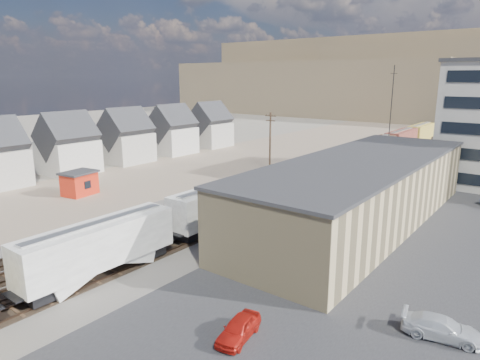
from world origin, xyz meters
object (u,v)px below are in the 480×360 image
Objects in this scene: freight_train at (320,168)px; parked_car_white at (314,277)px; utility_pole_north at (270,140)px; parked_car_silver at (442,328)px; parked_car_red at (239,329)px; maintenance_shed at (79,183)px.

parked_car_white is (14.49, -28.77, -2.04)m from freight_train.
parked_car_silver is (36.39, -35.14, -4.61)m from utility_pole_north.
utility_pole_north is 2.19× the size of parked_car_white.
maintenance_shed is at bearing 150.96° from parked_car_red.
utility_pole_north is 43.45m from parked_car_white.
maintenance_shed is at bearing 178.87° from parked_car_white.
parked_car_red is 0.87× the size of parked_car_white.
freight_train is 40.39m from parked_car_red.
parked_car_white is 9.68m from parked_car_silver.
freight_train is 38.54m from parked_car_silver.
parked_car_red is 12.68m from parked_car_silver.
freight_train is at bearing 27.81° from parked_car_silver.
utility_pole_north is at bearing 133.13° from parked_car_white.
parked_car_red is at bearing 116.90° from parked_car_silver.
freight_train is 11.97× the size of utility_pole_north.
utility_pole_north is 50.79m from parked_car_silver.
maintenance_shed reaches higher than parked_car_red.
utility_pole_north reaches higher than freight_train.
utility_pole_north reaches higher than parked_car_white.
parked_car_white is at bearing -63.26° from freight_train.
parked_car_red is (14.08, -37.79, -2.12)m from freight_train.
parked_car_red is 9.03m from parked_car_white.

